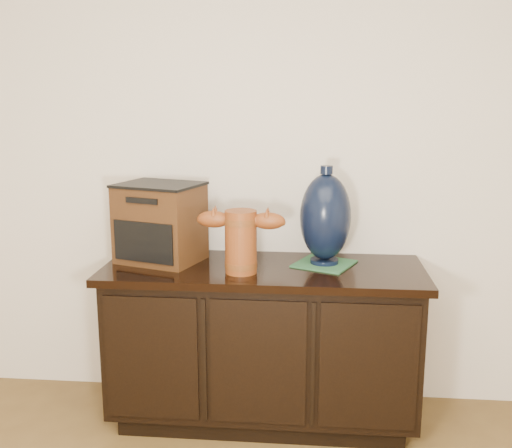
# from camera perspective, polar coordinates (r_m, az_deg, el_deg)

# --- Properties ---
(room) EXTENTS (5.00, 5.00, 5.00)m
(room) POSITION_cam_1_polar(r_m,az_deg,el_deg) (0.50, -21.46, -14.86)
(room) COLOR brown
(room) RESTS_ON ground
(sideboard) EXTENTS (1.46, 0.56, 0.75)m
(sideboard) POSITION_cam_1_polar(r_m,az_deg,el_deg) (2.86, 0.67, -11.18)
(sideboard) COLOR black
(sideboard) RESTS_ON ground
(terracotta_vessel) EXTENTS (0.39, 0.15, 0.28)m
(terracotta_vessel) POSITION_cam_1_polar(r_m,az_deg,el_deg) (2.61, -1.45, -1.33)
(terracotta_vessel) COLOR brown
(terracotta_vessel) RESTS_ON sideboard
(tv_radio) EXTENTS (0.44, 0.39, 0.37)m
(tv_radio) POSITION_cam_1_polar(r_m,az_deg,el_deg) (2.83, -9.12, 0.13)
(tv_radio) COLOR #402410
(tv_radio) RESTS_ON sideboard
(green_mat) EXTENTS (0.32, 0.32, 0.01)m
(green_mat) POSITION_cam_1_polar(r_m,az_deg,el_deg) (2.79, 6.52, -3.77)
(green_mat) COLOR #2C633B
(green_mat) RESTS_ON sideboard
(lamp_base) EXTENTS (0.31, 0.31, 0.45)m
(lamp_base) POSITION_cam_1_polar(r_m,az_deg,el_deg) (2.74, 6.63, 0.62)
(lamp_base) COLOR black
(lamp_base) RESTS_ON green_mat
(spray_can) EXTENTS (0.05, 0.05, 0.16)m
(spray_can) POSITION_cam_1_polar(r_m,az_deg,el_deg) (2.86, -0.70, -1.75)
(spray_can) COLOR #550E14
(spray_can) RESTS_ON sideboard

